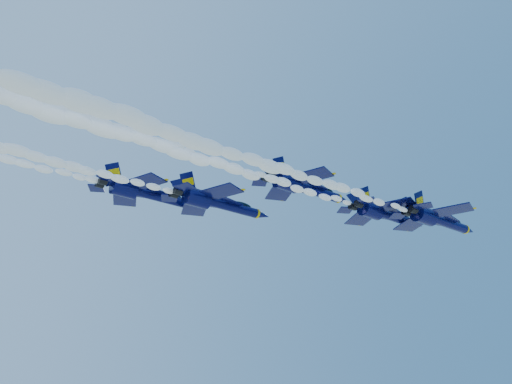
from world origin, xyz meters
TOP-DOWN VIEW (x-y plane):
  - jet_lead at (14.10, -9.07)m, footprint 17.14×14.06m
  - smoke_trail_jet_lead at (-21.26, -9.07)m, footprint 56.07×2.32m
  - jet_second at (7.48, -4.22)m, footprint 16.48×13.52m
  - smoke_trail_jet_second at (-27.60, -4.22)m, footprint 56.07×2.23m
  - jet_third at (-2.13, 3.88)m, footprint 18.23×14.95m
  - smoke_trail_jet_third at (-37.95, 3.88)m, footprint 56.07×2.47m
  - jet_fourth at (-11.74, 15.32)m, footprint 19.56×16.05m
  - jet_fifth at (-21.61, 22.99)m, footprint 19.32×15.85m

SIDE VIEW (x-z plane):
  - smoke_trail_jet_lead at x=-21.26m, z-range 147.69..149.78m
  - jet_lead at x=14.10m, z-range 146.05..152.42m
  - smoke_trail_jet_second at x=-27.60m, z-range 148.72..150.73m
  - jet_second at x=7.48m, z-range 147.15..153.27m
  - jet_fourth at x=-11.74m, z-range 150.49..157.76m
  - smoke_trail_jet_third at x=-37.95m, z-range 153.74..155.96m
  - jet_third at x=-2.13m, z-range 151.97..158.74m
  - jet_fifth at x=-21.61m, z-range 152.55..159.74m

